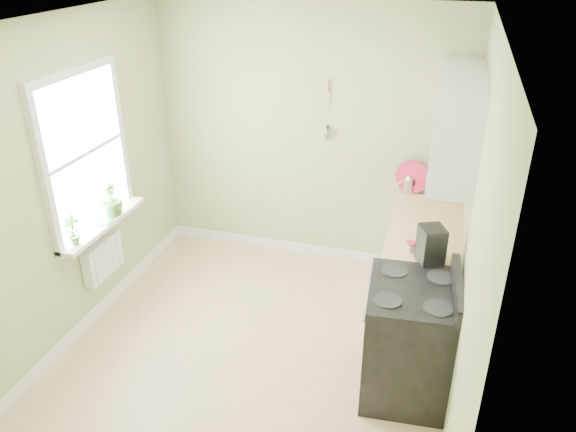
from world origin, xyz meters
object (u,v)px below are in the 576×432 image
(stove, at_px, (409,339))
(stand_mixer, at_px, (445,180))
(kettle, at_px, (408,184))
(coffee_maker, at_px, (431,246))

(stove, xyz_separation_m, stand_mixer, (0.11, 1.77, 0.60))
(stand_mixer, relative_size, kettle, 2.14)
(stove, height_order, coffee_maker, coffee_maker)
(stand_mixer, distance_m, kettle, 0.35)
(stand_mixer, relative_size, coffee_maker, 1.24)
(coffee_maker, bearing_deg, stove, -98.49)
(stove, height_order, stand_mixer, stand_mixer)
(kettle, bearing_deg, stove, -82.59)
(stove, xyz_separation_m, coffee_maker, (0.06, 0.43, 0.58))
(coffee_maker, bearing_deg, kettle, 102.48)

